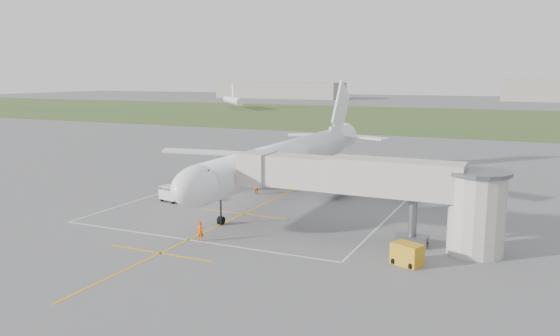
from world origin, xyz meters
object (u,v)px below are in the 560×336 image
at_px(gpu_unit, 407,254).
at_px(baggage_cart, 171,194).
at_px(jet_bridge, 387,188).
at_px(ramp_worker_nose, 200,231).
at_px(airliner, 286,158).
at_px(ramp_worker_wing, 257,187).

bearing_deg(gpu_unit, baggage_cart, -177.16).
relative_size(jet_bridge, ramp_worker_nose, 13.29).
xyz_separation_m(airliner, gpu_unit, (18.61, -19.13, -3.58)).
relative_size(airliner, jet_bridge, 2.00).
xyz_separation_m(gpu_unit, ramp_worker_wing, (-21.78, 17.58, 0.03)).
bearing_deg(gpu_unit, ramp_worker_wing, 162.83).
bearing_deg(ramp_worker_wing, baggage_cart, 64.21).
height_order(jet_bridge, gpu_unit, jet_bridge).
distance_m(airliner, ramp_worker_nose, 20.98).
bearing_deg(ramp_worker_nose, baggage_cart, 124.94).
xyz_separation_m(airliner, ramp_worker_nose, (1.16, -20.65, -3.51)).
bearing_deg(ramp_worker_nose, jet_bridge, 13.93).
relative_size(airliner, gpu_unit, 18.14).
distance_m(gpu_unit, ramp_worker_wing, 27.99).
bearing_deg(jet_bridge, gpu_unit, -59.35).
xyz_separation_m(jet_bridge, gpu_unit, (2.89, -4.88, -3.93)).
bearing_deg(ramp_worker_wing, jet_bridge, 162.00).
distance_m(airliner, jet_bridge, 21.22).
distance_m(gpu_unit, baggage_cart, 30.33).
distance_m(baggage_cart, ramp_worker_nose, 15.97).
distance_m(ramp_worker_nose, ramp_worker_wing, 19.58).
bearing_deg(ramp_worker_wing, airliner, -138.06).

